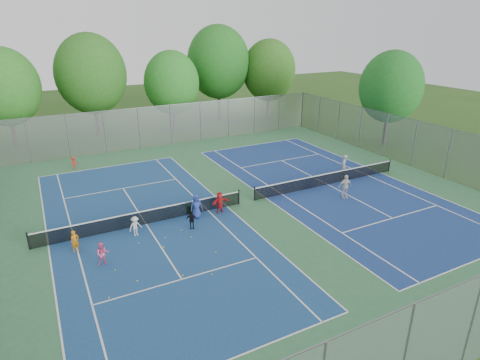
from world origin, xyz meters
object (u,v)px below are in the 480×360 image
net_left (145,218)px  ball_crate (134,217)px  instructor (344,166)px  ball_hopper (188,209)px  net_right (328,179)px

net_left → ball_crate: 1.16m
net_left → ball_crate: bearing=114.4°
net_left → instructor: bearing=2.6°
ball_hopper → instructor: (13.21, 0.34, 0.68)m
ball_hopper → instructor: size_ratio=0.26×
net_left → instructor: (16.11, 0.74, 0.47)m
net_right → ball_hopper: bearing=177.9°
ball_crate → instructor: size_ratio=0.17×
net_left → ball_crate: size_ratio=40.52×
ball_crate → ball_hopper: (3.37, -0.62, 0.11)m
net_left → instructor: 16.14m
ball_crate → instructor: bearing=-1.0°
net_right → instructor: 2.29m
net_left → ball_crate: net_left is taller
net_right → ball_hopper: size_ratio=26.32×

